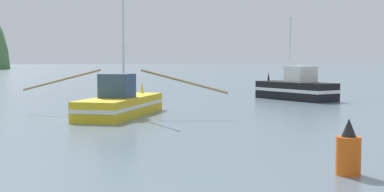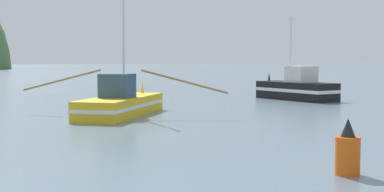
% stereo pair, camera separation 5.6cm
% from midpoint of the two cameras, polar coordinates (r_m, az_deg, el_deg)
% --- Properties ---
extents(fishing_boat_yellow, '(10.24, 8.00, 7.58)m').
position_cam_midpoint_polar(fishing_boat_yellow, '(29.57, -7.51, -0.78)').
color(fishing_boat_yellow, gold).
rests_on(fishing_boat_yellow, ground).
extents(fishing_boat_black, '(4.10, 7.13, 6.26)m').
position_cam_midpoint_polar(fishing_boat_black, '(41.42, 11.08, 0.80)').
color(fishing_boat_black, black).
rests_on(fishing_boat_black, ground).
extents(channel_buoy, '(0.67, 0.67, 1.53)m').
position_cam_midpoint_polar(channel_buoy, '(15.07, 16.27, -5.69)').
color(channel_buoy, '#E55914').
rests_on(channel_buoy, ground).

